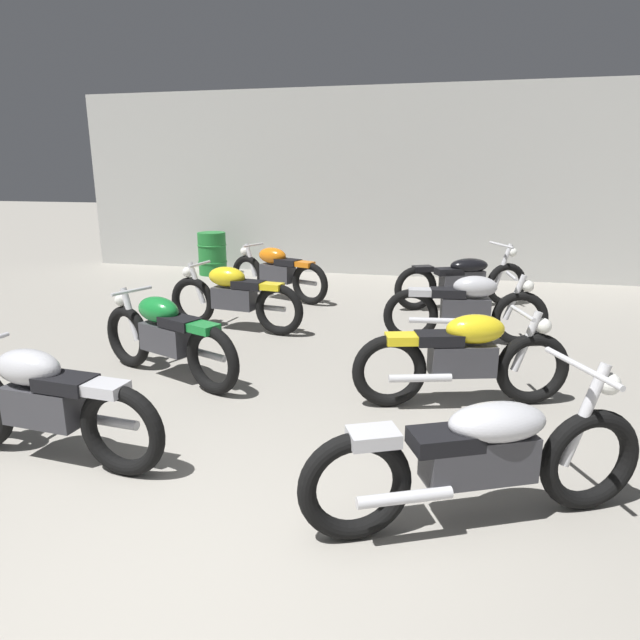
{
  "coord_description": "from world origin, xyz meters",
  "views": [
    {
      "loc": [
        1.32,
        -2.08,
        2.07
      ],
      "look_at": [
        0.0,
        3.38,
        0.55
      ],
      "focal_mm": 31.24,
      "sensor_mm": 36.0,
      "label": 1
    }
  ],
  "objects_px": {
    "motorcycle_right_row_3": "(463,279)",
    "motorcycle_left_row_1": "(166,336)",
    "motorcycle_right_row_0": "(481,455)",
    "motorcycle_right_row_2": "(466,307)",
    "motorcycle_right_row_1": "(463,357)",
    "motorcycle_left_row_2": "(234,296)",
    "motorcycle_left_row_0": "(43,402)",
    "oil_drum": "(212,254)",
    "motorcycle_left_row_3": "(277,272)"
  },
  "relations": [
    {
      "from": "motorcycle_left_row_0",
      "to": "motorcycle_left_row_2",
      "type": "distance_m",
      "value": 3.54
    },
    {
      "from": "oil_drum",
      "to": "motorcycle_right_row_3",
      "type": "bearing_deg",
      "value": -19.33
    },
    {
      "from": "motorcycle_left_row_2",
      "to": "motorcycle_right_row_2",
      "type": "bearing_deg",
      "value": 1.89
    },
    {
      "from": "motorcycle_left_row_2",
      "to": "motorcycle_right_row_1",
      "type": "distance_m",
      "value": 3.44
    },
    {
      "from": "motorcycle_left_row_3",
      "to": "motorcycle_right_row_2",
      "type": "relative_size",
      "value": 0.95
    },
    {
      "from": "motorcycle_left_row_1",
      "to": "oil_drum",
      "type": "height_order",
      "value": "motorcycle_left_row_1"
    },
    {
      "from": "motorcycle_left_row_0",
      "to": "motorcycle_left_row_2",
      "type": "relative_size",
      "value": 1.0
    },
    {
      "from": "motorcycle_left_row_3",
      "to": "motorcycle_right_row_2",
      "type": "distance_m",
      "value": 3.46
    },
    {
      "from": "motorcycle_left_row_1",
      "to": "motorcycle_right_row_2",
      "type": "height_order",
      "value": "same"
    },
    {
      "from": "motorcycle_left_row_0",
      "to": "motorcycle_right_row_3",
      "type": "bearing_deg",
      "value": 61.82
    },
    {
      "from": "motorcycle_left_row_0",
      "to": "motorcycle_right_row_3",
      "type": "height_order",
      "value": "motorcycle_right_row_3"
    },
    {
      "from": "motorcycle_left_row_0",
      "to": "motorcycle_left_row_2",
      "type": "xyz_separation_m",
      "value": [
        0.02,
        3.54,
        0.0
      ]
    },
    {
      "from": "motorcycle_left_row_0",
      "to": "motorcycle_right_row_1",
      "type": "xyz_separation_m",
      "value": [
        2.94,
        1.73,
        0.0
      ]
    },
    {
      "from": "motorcycle_right_row_1",
      "to": "motorcycle_right_row_2",
      "type": "bearing_deg",
      "value": 88.61
    },
    {
      "from": "motorcycle_left_row_3",
      "to": "motorcycle_right_row_1",
      "type": "xyz_separation_m",
      "value": [
        2.93,
        -3.68,
        0.0
      ]
    },
    {
      "from": "motorcycle_left_row_2",
      "to": "motorcycle_right_row_2",
      "type": "xyz_separation_m",
      "value": [
        2.97,
        0.1,
        0.0
      ]
    },
    {
      "from": "motorcycle_right_row_0",
      "to": "motorcycle_right_row_2",
      "type": "height_order",
      "value": "motorcycle_right_row_0"
    },
    {
      "from": "motorcycle_right_row_1",
      "to": "motorcycle_right_row_0",
      "type": "bearing_deg",
      "value": -87.09
    },
    {
      "from": "motorcycle_left_row_3",
      "to": "oil_drum",
      "type": "relative_size",
      "value": 2.21
    },
    {
      "from": "motorcycle_left_row_1",
      "to": "motorcycle_right_row_2",
      "type": "xyz_separation_m",
      "value": [
        2.95,
        1.93,
        0.0
      ]
    },
    {
      "from": "motorcycle_right_row_1",
      "to": "oil_drum",
      "type": "height_order",
      "value": "motorcycle_right_row_1"
    },
    {
      "from": "motorcycle_left_row_1",
      "to": "motorcycle_right_row_1",
      "type": "bearing_deg",
      "value": 0.52
    },
    {
      "from": "motorcycle_left_row_3",
      "to": "oil_drum",
      "type": "height_order",
      "value": "motorcycle_left_row_3"
    },
    {
      "from": "motorcycle_left_row_3",
      "to": "motorcycle_right_row_3",
      "type": "xyz_separation_m",
      "value": [
        2.95,
        0.11,
        -0.01
      ]
    },
    {
      "from": "motorcycle_left_row_2",
      "to": "oil_drum",
      "type": "height_order",
      "value": "motorcycle_left_row_2"
    },
    {
      "from": "motorcycle_left_row_0",
      "to": "motorcycle_left_row_2",
      "type": "height_order",
      "value": "same"
    },
    {
      "from": "motorcycle_left_row_0",
      "to": "motorcycle_left_row_1",
      "type": "distance_m",
      "value": 1.71
    },
    {
      "from": "motorcycle_left_row_1",
      "to": "motorcycle_right_row_3",
      "type": "xyz_separation_m",
      "value": [
        2.92,
        3.82,
        -0.01
      ]
    },
    {
      "from": "motorcycle_left_row_3",
      "to": "motorcycle_right_row_3",
      "type": "bearing_deg",
      "value": 2.23
    },
    {
      "from": "motorcycle_left_row_3",
      "to": "oil_drum",
      "type": "xyz_separation_m",
      "value": [
        -1.97,
        1.84,
        -0.03
      ]
    },
    {
      "from": "motorcycle_left_row_2",
      "to": "motorcycle_right_row_3",
      "type": "xyz_separation_m",
      "value": [
        2.94,
        1.99,
        -0.01
      ]
    },
    {
      "from": "motorcycle_left_row_0",
      "to": "oil_drum",
      "type": "xyz_separation_m",
      "value": [
        -1.95,
        7.26,
        -0.03
      ]
    },
    {
      "from": "motorcycle_left_row_0",
      "to": "motorcycle_left_row_1",
      "type": "xyz_separation_m",
      "value": [
        0.04,
        1.71,
        0.0
      ]
    },
    {
      "from": "motorcycle_right_row_3",
      "to": "motorcycle_left_row_1",
      "type": "bearing_deg",
      "value": -127.38
    },
    {
      "from": "motorcycle_left_row_0",
      "to": "motorcycle_right_row_2",
      "type": "relative_size",
      "value": 1.0
    },
    {
      "from": "motorcycle_right_row_2",
      "to": "motorcycle_right_row_1",
      "type": "bearing_deg",
      "value": -91.39
    },
    {
      "from": "motorcycle_right_row_0",
      "to": "motorcycle_right_row_1",
      "type": "height_order",
      "value": "motorcycle_right_row_0"
    },
    {
      "from": "motorcycle_left_row_1",
      "to": "motorcycle_left_row_2",
      "type": "height_order",
      "value": "same"
    },
    {
      "from": "motorcycle_right_row_0",
      "to": "motorcycle_right_row_2",
      "type": "bearing_deg",
      "value": 90.69
    },
    {
      "from": "motorcycle_left_row_1",
      "to": "motorcycle_right_row_3",
      "type": "height_order",
      "value": "motorcycle_right_row_3"
    },
    {
      "from": "motorcycle_right_row_2",
      "to": "motorcycle_left_row_3",
      "type": "bearing_deg",
      "value": 149.16
    },
    {
      "from": "motorcycle_right_row_1",
      "to": "oil_drum",
      "type": "xyz_separation_m",
      "value": [
        -4.89,
        5.52,
        -0.03
      ]
    },
    {
      "from": "motorcycle_left_row_2",
      "to": "motorcycle_right_row_3",
      "type": "bearing_deg",
      "value": 34.04
    },
    {
      "from": "motorcycle_right_row_0",
      "to": "motorcycle_right_row_3",
      "type": "bearing_deg",
      "value": 90.71
    },
    {
      "from": "motorcycle_right_row_3",
      "to": "oil_drum",
      "type": "relative_size",
      "value": 2.36
    },
    {
      "from": "motorcycle_left_row_0",
      "to": "motorcycle_right_row_2",
      "type": "height_order",
      "value": "same"
    },
    {
      "from": "motorcycle_right_row_0",
      "to": "oil_drum",
      "type": "distance_m",
      "value": 8.84
    },
    {
      "from": "motorcycle_left_row_2",
      "to": "motorcycle_right_row_0",
      "type": "distance_m",
      "value": 4.68
    },
    {
      "from": "motorcycle_left_row_0",
      "to": "motorcycle_right_row_3",
      "type": "relative_size",
      "value": 0.98
    },
    {
      "from": "motorcycle_right_row_3",
      "to": "oil_drum",
      "type": "distance_m",
      "value": 5.21
    }
  ]
}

